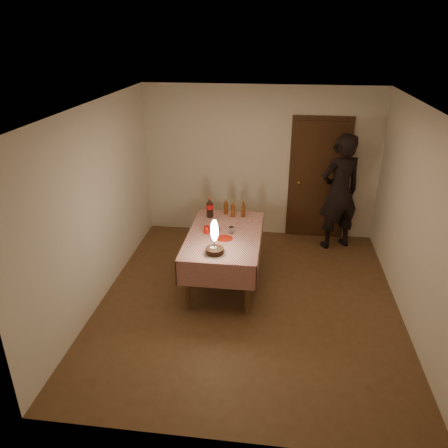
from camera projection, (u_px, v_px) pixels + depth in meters
The scene contains 13 objects.
ground at pixel (248, 301), 5.98m from camera, with size 4.00×4.50×0.01m, color brown.
room_shell at pixel (255, 185), 5.37m from camera, with size 4.04×4.54×2.62m.
dining_table at pixel (224, 240), 6.16m from camera, with size 1.02×1.72×0.78m.
birthday_cake at pixel (215, 244), 5.53m from camera, with size 0.29×0.29×0.47m.
red_plate at pixel (225, 238), 5.98m from camera, with size 0.22×0.22×0.01m, color #AA190B.
red_cup at pixel (207, 230), 6.13m from camera, with size 0.08×0.08×0.10m, color #AC130B.
clear_cup at pixel (231, 230), 6.13m from camera, with size 0.07×0.07×0.09m, color silver.
napkin_stack at pixel (214, 230), 6.22m from camera, with size 0.15×0.15×0.02m, color red.
cola_bottle at pixel (210, 208), 6.60m from camera, with size 0.10×0.10×0.32m.
amber_bottle_left at pixel (226, 207), 6.73m from camera, with size 0.06×0.06×0.25m.
amber_bottle_right at pixel (243, 209), 6.63m from camera, with size 0.06×0.06×0.25m.
amber_bottle_mid at pixel (233, 209), 6.63m from camera, with size 0.06×0.06×0.25m.
photographer at pixel (339, 192), 7.10m from camera, with size 0.84×0.72×1.94m.
Camera 1 is at (0.31, -5.02, 3.41)m, focal length 35.00 mm.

